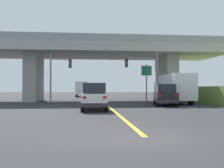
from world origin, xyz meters
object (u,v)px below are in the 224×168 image
Objects in this scene: semi_truck_distant at (82,89)px; traffic_signal_farside at (58,72)px; box_truck at (174,88)px; suv_crossing at (165,95)px; traffic_signal_nearside at (146,71)px; highway_sign at (146,75)px; suv_lead at (94,97)px.

traffic_signal_farside is at bearing -95.60° from semi_truck_distant.
suv_crossing is at bearing -122.22° from box_truck.
traffic_signal_nearside reaches higher than highway_sign.
traffic_signal_farside is at bearing 177.25° from traffic_signal_nearside.
traffic_signal_nearside reaches higher than traffic_signal_farside.
suv_crossing is 7.34m from highway_sign.
traffic_signal_farside reaches higher than suv_crossing.
box_truck reaches higher than suv_lead.
traffic_signal_farside reaches higher than highway_sign.
traffic_signal_farside is (-12.47, 2.06, 1.82)m from box_truck.
traffic_signal_farside is 22.38m from semi_truck_distant.
highway_sign is (10.41, 1.86, -0.17)m from traffic_signal_farside.
suv_lead is 13.13m from highway_sign.
semi_truck_distant is (-1.55, 31.41, 0.54)m from suv_lead.
semi_truck_distant is (-8.37, 27.31, 0.54)m from suv_crossing.
suv_lead is 7.95m from suv_crossing.
semi_truck_distant is (-10.30, 24.25, -0.08)m from box_truck.
traffic_signal_farside is at bearing 112.01° from suv_lead.
suv_lead is 0.69× the size of semi_truck_distant.
box_truck is (1.93, 3.06, 0.62)m from suv_crossing.
traffic_signal_nearside is 0.83× the size of semi_truck_distant.
semi_truck_distant is (-7.65, 22.67, -2.07)m from traffic_signal_nearside.
traffic_signal_nearside reaches higher than suv_crossing.
suv_crossing is at bearing -81.19° from traffic_signal_nearside.
box_truck reaches higher than semi_truck_distant.
traffic_signal_farside is (-10.54, 5.12, 2.44)m from suv_crossing.
suv_lead is 31.46m from semi_truck_distant.
box_truck is at bearing -62.20° from highway_sign.
traffic_signal_nearside is at bearing -104.11° from highway_sign.
suv_lead is at bearing -121.12° from highway_sign.
suv_lead is at bearing -140.70° from box_truck.
traffic_signal_farside is at bearing 164.75° from suv_crossing.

